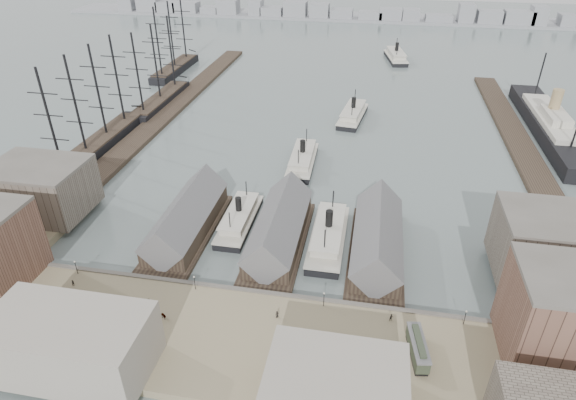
% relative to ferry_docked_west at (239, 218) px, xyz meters
% --- Properties ---
extents(ground, '(900.00, 900.00, 0.00)m').
position_rel_ferry_docked_west_xyz_m(ground, '(13.00, -23.71, -2.24)').
color(ground, slate).
rests_on(ground, ground).
extents(quay, '(180.00, 30.00, 2.00)m').
position_rel_ferry_docked_west_xyz_m(quay, '(13.00, -43.71, -1.24)').
color(quay, '#827557').
rests_on(quay, ground).
extents(seawall, '(180.00, 1.20, 2.30)m').
position_rel_ferry_docked_west_xyz_m(seawall, '(13.00, -28.91, -1.09)').
color(seawall, '#59544C').
rests_on(seawall, ground).
extents(west_wharf, '(10.00, 220.00, 1.60)m').
position_rel_ferry_docked_west_xyz_m(west_wharf, '(-55.00, 76.29, -1.44)').
color(west_wharf, '#2D231C').
rests_on(west_wharf, ground).
extents(east_wharf, '(10.00, 180.00, 1.60)m').
position_rel_ferry_docked_west_xyz_m(east_wharf, '(91.00, 66.29, -1.44)').
color(east_wharf, '#2D231C').
rests_on(east_wharf, ground).
extents(ferry_shed_west, '(14.00, 42.00, 12.60)m').
position_rel_ferry_docked_west_xyz_m(ferry_shed_west, '(-13.00, -6.83, 2.40)').
color(ferry_shed_west, '#2D231C').
rests_on(ferry_shed_west, ground).
extents(ferry_shed_center, '(14.00, 42.00, 12.60)m').
position_rel_ferry_docked_west_xyz_m(ferry_shed_center, '(13.00, -6.83, 2.40)').
color(ferry_shed_center, '#2D231C').
rests_on(ferry_shed_center, ground).
extents(ferry_shed_east, '(14.00, 42.00, 12.60)m').
position_rel_ferry_docked_west_xyz_m(ferry_shed_east, '(39.00, -6.83, 2.40)').
color(ferry_shed_east, '#2D231C').
rests_on(ferry_shed_east, ground).
extents(warehouse_west_back, '(26.00, 20.00, 14.00)m').
position_rel_ferry_docked_west_xyz_m(warehouse_west_back, '(-57.00, -5.71, 6.76)').
color(warehouse_west_back, '#60564C').
rests_on(warehouse_west_back, west_land).
extents(warehouse_east_back, '(28.00, 20.00, 15.00)m').
position_rel_ferry_docked_west_xyz_m(warehouse_east_back, '(81.00, -8.71, 7.26)').
color(warehouse_east_back, '#60564C').
rests_on(warehouse_east_back, east_land).
extents(street_bldg_center, '(24.00, 16.00, 10.00)m').
position_rel_ferry_docked_west_xyz_m(street_bldg_center, '(33.00, -55.71, 4.76)').
color(street_bldg_center, gray).
rests_on(street_bldg_center, quay).
extents(street_bldg_west, '(30.00, 16.00, 12.00)m').
position_rel_ferry_docked_west_xyz_m(street_bldg_west, '(-17.00, -55.71, 5.76)').
color(street_bldg_west, gray).
rests_on(street_bldg_west, quay).
extents(lamp_post_far_w, '(0.44, 0.44, 3.92)m').
position_rel_ferry_docked_west_xyz_m(lamp_post_far_w, '(-32.00, -30.71, 2.48)').
color(lamp_post_far_w, black).
rests_on(lamp_post_far_w, quay).
extents(lamp_post_near_w, '(0.44, 0.44, 3.92)m').
position_rel_ferry_docked_west_xyz_m(lamp_post_near_w, '(-2.00, -30.71, 2.48)').
color(lamp_post_near_w, black).
rests_on(lamp_post_near_w, quay).
extents(lamp_post_near_e, '(0.44, 0.44, 3.92)m').
position_rel_ferry_docked_west_xyz_m(lamp_post_near_e, '(28.00, -30.71, 2.48)').
color(lamp_post_near_e, black).
rests_on(lamp_post_near_e, quay).
extents(lamp_post_far_e, '(0.44, 0.44, 3.92)m').
position_rel_ferry_docked_west_xyz_m(lamp_post_far_e, '(58.00, -30.71, 2.48)').
color(lamp_post_far_e, black).
rests_on(lamp_post_far_e, quay).
extents(far_shore, '(500.00, 40.00, 15.72)m').
position_rel_ferry_docked_west_xyz_m(far_shore, '(10.93, 310.43, 1.67)').
color(far_shore, gray).
rests_on(far_shore, ground).
extents(ferry_docked_west, '(8.01, 26.71, 9.54)m').
position_rel_ferry_docked_west_xyz_m(ferry_docked_west, '(0.00, 0.00, 0.00)').
color(ferry_docked_west, black).
rests_on(ferry_docked_west, ground).
extents(ferry_docked_east, '(9.04, 30.14, 10.77)m').
position_rel_ferry_docked_west_xyz_m(ferry_docked_east, '(26.00, -4.01, 0.29)').
color(ferry_docked_east, black).
rests_on(ferry_docked_east, ground).
extents(ferry_open_near, '(9.26, 28.54, 10.12)m').
position_rel_ferry_docked_west_xyz_m(ferry_open_near, '(11.75, 40.64, 0.14)').
color(ferry_open_near, black).
rests_on(ferry_open_near, ground).
extents(ferry_open_mid, '(12.29, 29.87, 10.36)m').
position_rel_ferry_docked_west_xyz_m(ferry_open_mid, '(26.17, 87.83, 0.19)').
color(ferry_open_mid, black).
rests_on(ferry_open_mid, ground).
extents(ferry_open_far, '(14.95, 32.37, 11.13)m').
position_rel_ferry_docked_west_xyz_m(ferry_open_far, '(44.87, 188.14, 0.37)').
color(ferry_open_far, black).
rests_on(ferry_open_far, ground).
extents(sailing_ship_near, '(9.16, 63.09, 37.65)m').
position_rel_ferry_docked_west_xyz_m(sailing_ship_near, '(-65.69, 38.49, 0.53)').
color(sailing_ship_near, black).
rests_on(sailing_ship_near, ground).
extents(sailing_ship_mid, '(8.81, 50.92, 36.23)m').
position_rel_ferry_docked_west_xyz_m(sailing_ship_mid, '(-62.66, 89.70, 0.36)').
color(sailing_ship_mid, black).
rests_on(sailing_ship_mid, ground).
extents(sailing_ship_far, '(9.06, 50.31, 37.23)m').
position_rel_ferry_docked_west_xyz_m(sailing_ship_far, '(-76.20, 140.68, 0.45)').
color(sailing_ship_far, black).
rests_on(sailing_ship_far, ground).
extents(ocean_steamer, '(12.30, 89.88, 17.98)m').
position_rel_ferry_docked_west_xyz_m(ocean_steamer, '(105.00, 87.59, 1.63)').
color(ocean_steamer, black).
rests_on(ocean_steamer, ground).
extents(tram, '(4.46, 11.12, 3.85)m').
position_rel_ferry_docked_west_xyz_m(tram, '(47.80, -41.23, 1.74)').
color(tram, black).
rests_on(tram, quay).
extents(horse_cart_left, '(4.73, 2.23, 1.45)m').
position_rel_ferry_docked_west_xyz_m(horse_cart_left, '(-28.13, -41.05, 0.53)').
color(horse_cart_left, black).
rests_on(horse_cart_left, quay).
extents(horse_cart_center, '(4.74, 3.46, 1.55)m').
position_rel_ferry_docked_west_xyz_m(horse_cart_center, '(-6.27, -41.40, 0.56)').
color(horse_cart_center, black).
rests_on(horse_cart_center, quay).
extents(horse_cart_right, '(4.70, 2.25, 1.44)m').
position_rel_ferry_docked_west_xyz_m(horse_cart_right, '(30.69, -41.87, 0.52)').
color(horse_cart_right, black).
rests_on(horse_cart_right, quay).
extents(pedestrian_0, '(0.67, 0.73, 1.63)m').
position_rel_ferry_docked_west_xyz_m(pedestrian_0, '(-30.64, -34.76, 0.58)').
color(pedestrian_0, black).
rests_on(pedestrian_0, quay).
extents(pedestrian_1, '(0.88, 1.01, 1.75)m').
position_rel_ferry_docked_west_xyz_m(pedestrian_1, '(-26.58, -44.19, 0.64)').
color(pedestrian_1, black).
rests_on(pedestrian_1, quay).
extents(pedestrian_2, '(0.74, 1.10, 1.58)m').
position_rel_ferry_docked_west_xyz_m(pedestrian_2, '(-10.52, -37.39, 0.55)').
color(pedestrian_2, black).
rests_on(pedestrian_2, quay).
extents(pedestrian_3, '(0.76, 1.13, 1.78)m').
position_rel_ferry_docked_west_xyz_m(pedestrian_3, '(-9.68, -43.91, 0.66)').
color(pedestrian_3, black).
rests_on(pedestrian_3, quay).
extents(pedestrian_4, '(0.96, 0.91, 1.65)m').
position_rel_ferry_docked_west_xyz_m(pedestrian_4, '(18.51, -35.98, 0.59)').
color(pedestrian_4, black).
rests_on(pedestrian_4, quay).
extents(pedestrian_5, '(0.67, 0.71, 1.58)m').
position_rel_ferry_docked_west_xyz_m(pedestrian_5, '(26.75, -42.95, 0.55)').
color(pedestrian_5, black).
rests_on(pedestrian_5, quay).
extents(pedestrian_6, '(1.09, 1.00, 1.81)m').
position_rel_ferry_docked_west_xyz_m(pedestrian_6, '(42.83, -32.52, 0.67)').
color(pedestrian_6, black).
rests_on(pedestrian_6, quay).
extents(pedestrian_7, '(1.05, 1.30, 1.75)m').
position_rel_ferry_docked_west_xyz_m(pedestrian_7, '(43.70, -48.14, 0.64)').
color(pedestrian_7, black).
rests_on(pedestrian_7, quay).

